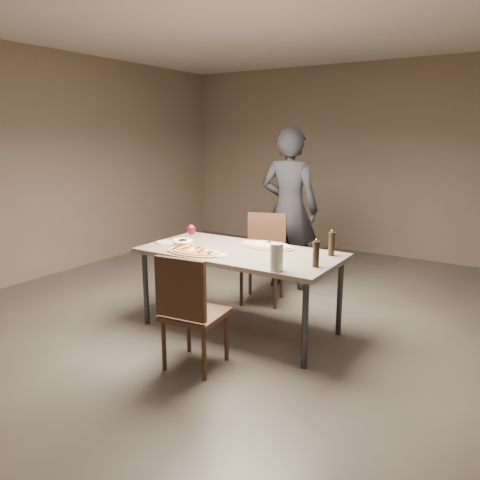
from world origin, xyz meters
The scene contains 14 objects.
room centered at (0.00, 0.00, 1.40)m, with size 7.00×7.00×7.00m.
dining_table centered at (0.00, 0.00, 0.69)m, with size 1.80×0.90×0.75m.
zucchini_pizza centered at (-0.30, -0.28, 0.77)m, with size 0.55×0.30×0.05m.
ham_pizza centered at (0.13, 0.25, 0.77)m, with size 0.54×0.30×0.04m.
bread_basket centered at (-0.54, -0.15, 0.79)m, with size 0.19×0.19×0.07m.
oil_dish centered at (-0.04, -0.26, 0.76)m, with size 0.13×0.13×0.01m.
pepper_mill_left centered at (0.76, 0.28, 0.86)m, with size 0.06×0.06×0.23m.
pepper_mill_right centered at (0.78, -0.12, 0.86)m, with size 0.06×0.06×0.23m.
carafe centered at (0.57, -0.38, 0.86)m, with size 0.10×0.10×0.21m.
wine_glass centered at (-0.53, -0.03, 0.88)m, with size 0.09×0.09×0.19m.
side_plate centered at (-0.79, -0.11, 0.76)m, with size 0.17×0.17×0.01m.
chair_near centered at (0.09, -0.86, 0.51)m, with size 0.48×0.48×0.91m.
chair_far centered at (-0.22, 0.83, 0.53)m, with size 0.55×0.55×0.94m.
diner centered at (-0.19, 1.38, 0.93)m, with size 0.68×0.45×1.86m, color black.
Camera 1 is at (2.18, -3.45, 1.77)m, focal length 35.00 mm.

